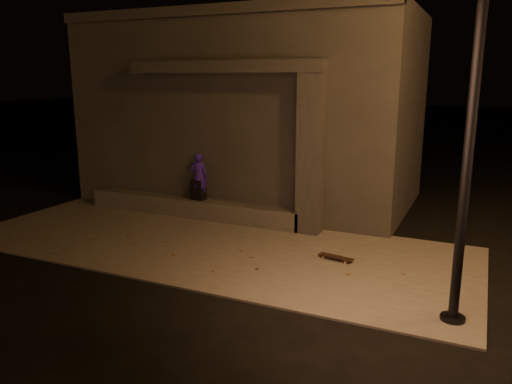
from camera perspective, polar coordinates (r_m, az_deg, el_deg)
The scene contains 10 objects.
ground at distance 9.32m, azimuth -11.74°, elevation -9.62°, with size 120.00×120.00×0.00m, color black.
sidewalk at distance 10.87m, azimuth -5.47°, elevation -5.97°, with size 11.00×4.40×0.04m, color #68615B.
building at distance 14.76m, azimuth -0.21°, elevation 9.37°, with size 9.00×5.10×5.22m.
ledge at distance 12.98m, azimuth -7.35°, elevation -1.73°, with size 6.00×0.55×0.45m, color #494742.
column at distance 11.30m, azimuth 6.35°, elevation 4.26°, with size 0.55×0.55×3.60m, color #353330.
canopy at distance 12.10m, azimuth -3.57°, elevation 14.10°, with size 5.00×0.70×0.28m, color #353330.
skateboarder at distance 12.67m, azimuth -6.55°, elevation 1.78°, with size 0.44×0.29×1.21m, color #31179A.
backpack at distance 12.78m, azimuth -6.63°, elevation -0.08°, with size 0.40×0.30×0.52m.
skateboard at distance 9.96m, azimuth 9.11°, elevation -7.36°, with size 0.72×0.30×0.08m.
street_lamp_0 at distance 7.36m, azimuth 24.00°, elevation 13.81°, with size 0.36×0.36×6.63m.
Camera 1 is at (5.23, -6.86, 3.54)m, focal length 35.00 mm.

